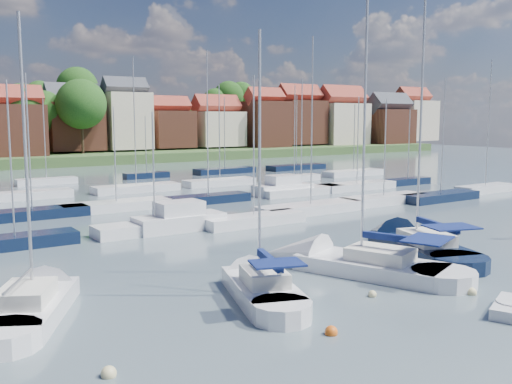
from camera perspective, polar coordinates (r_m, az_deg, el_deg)
ground at (r=64.53m, az=-11.26°, el=-0.38°), size 260.00×260.00×0.00m
sailboat_left at (r=28.53m, az=0.03°, el=-9.29°), size 5.74×10.31×13.66m
sailboat_centre at (r=33.02m, az=8.70°, el=-7.08°), size 7.70×13.01×17.14m
sailboat_navy at (r=38.98m, az=14.89°, el=-5.01°), size 7.09×12.97×17.36m
sailboat_far at (r=28.00m, az=-20.95°, el=-10.17°), size 7.44×10.67×14.07m
tender at (r=27.96m, az=24.24°, el=-10.54°), size 3.32×2.49×0.65m
buoy_a at (r=20.55m, az=-14.51°, el=-17.43°), size 0.53×0.53×0.53m
buoy_b at (r=23.56m, az=7.52°, el=-13.94°), size 0.52×0.52×0.52m
buoy_c at (r=28.53m, az=11.54°, el=-10.20°), size 0.41×0.41×0.41m
buoy_d at (r=30.19m, az=20.74°, el=-9.55°), size 0.50×0.50×0.50m
buoy_e at (r=37.81m, az=11.34°, el=-5.83°), size 0.45×0.45×0.45m
marina_field at (r=60.86m, az=-7.86°, el=-0.36°), size 79.62×41.41×15.93m
far_shore_town at (r=154.16m, az=-23.95°, el=5.27°), size 212.46×90.00×22.27m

